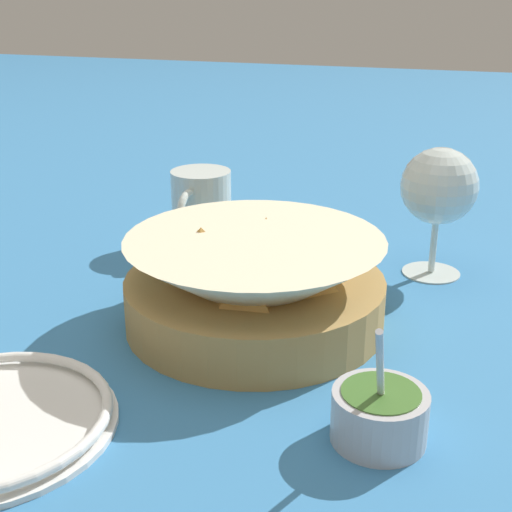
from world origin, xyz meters
The scene contains 5 objects.
ground_plane centered at (0.00, 0.00, 0.00)m, with size 4.00×4.00×0.00m, color teal.
food_basket centered at (0.00, 0.02, 0.04)m, with size 0.24×0.24×0.09m.
sauce_cup centered at (0.14, 0.15, 0.02)m, with size 0.07×0.07×0.10m.
wine_glass centered at (-0.17, 0.16, 0.09)m, with size 0.08×0.08×0.14m.
beer_mug centered at (-0.19, -0.11, 0.04)m, with size 0.11×0.07×0.09m.
Camera 1 is at (0.56, 0.20, 0.30)m, focal length 50.00 mm.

